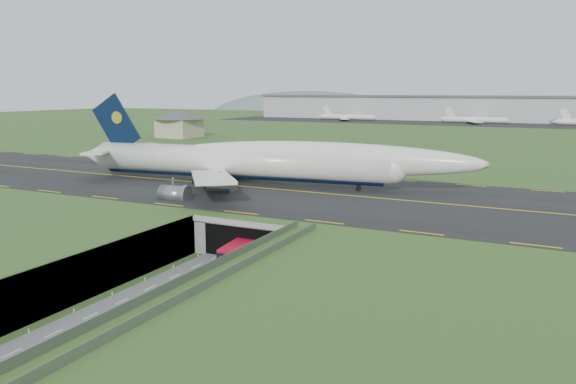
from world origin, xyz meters
The scene contains 10 objects.
ground centered at (0.00, 0.00, 0.00)m, with size 900.00×900.00×0.00m, color #416026.
airfield_deck centered at (0.00, 0.00, 3.00)m, with size 800.00×800.00×6.00m, color gray.
trench_road centered at (0.00, -7.50, 0.10)m, with size 12.00×75.00×0.20m, color slate.
taxiway centered at (0.00, 33.00, 6.09)m, with size 800.00×44.00×0.18m, color black.
tunnel_portal centered at (0.00, 16.71, 3.33)m, with size 17.00×22.30×6.00m.
guideway centered at (11.00, -19.11, 5.32)m, with size 3.00×53.00×7.05m.
jumbo_jet centered at (-11.03, 35.86, 11.03)m, with size 85.71×56.27×18.76m.
shuttle_tram centered at (1.53, 5.24, 1.78)m, with size 4.02×8.32×3.25m.
service_building centered at (-97.38, 122.71, 12.65)m, with size 20.92×20.92×11.22m.
cargo_terminal centered at (-0.10, 299.41, 13.96)m, with size 320.00×67.00×15.60m.
Camera 1 is at (42.21, -60.92, 24.91)m, focal length 35.00 mm.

